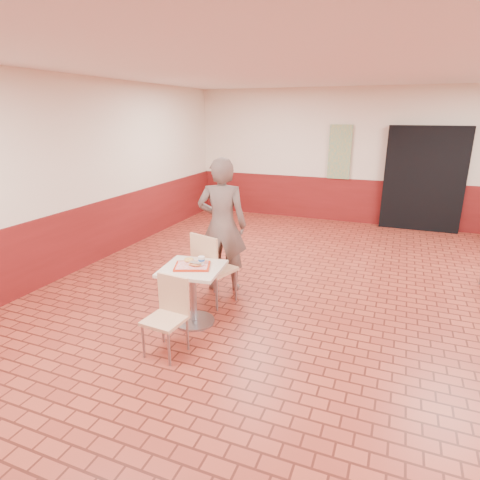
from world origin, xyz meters
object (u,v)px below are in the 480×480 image
at_px(chair_main_front, 168,311).
at_px(chair_main_back, 211,265).
at_px(ring_donut, 189,260).
at_px(paper_cup, 202,260).
at_px(long_john_donut, 195,264).
at_px(serving_tray, 192,266).
at_px(main_table, 193,286).
at_px(customer, 222,225).

xyz_separation_m(chair_main_front, chair_main_back, (-0.07, 1.17, 0.08)).
height_order(ring_donut, paper_cup, paper_cup).
bearing_deg(ring_donut, chair_main_front, -78.59).
xyz_separation_m(long_john_donut, paper_cup, (0.04, 0.09, 0.03)).
bearing_deg(chair_main_front, serving_tray, 99.64).
height_order(main_table, customer, customer).
bearing_deg(ring_donut, chair_main_back, 80.19).
bearing_deg(paper_cup, main_table, -142.64).
xyz_separation_m(customer, paper_cup, (0.18, -0.99, -0.15)).
bearing_deg(chair_main_front, long_john_donut, 95.15).
bearing_deg(chair_main_front, chair_main_back, 98.71).
relative_size(main_table, chair_main_back, 0.74).
relative_size(customer, paper_cup, 19.77).
relative_size(long_john_donut, paper_cup, 1.75).
xyz_separation_m(chair_main_front, ring_donut, (-0.15, 0.73, 0.30)).
xyz_separation_m(main_table, serving_tray, (0.00, 0.00, 0.25)).
relative_size(chair_main_front, paper_cup, 8.66).
xyz_separation_m(main_table, ring_donut, (-0.10, 0.10, 0.28)).
height_order(main_table, paper_cup, paper_cup).
bearing_deg(long_john_donut, ring_donut, 141.61).
height_order(ring_donut, long_john_donut, long_john_donut).
distance_m(chair_main_back, customer, 0.66).
height_order(main_table, ring_donut, ring_donut).
xyz_separation_m(serving_tray, long_john_donut, (0.05, -0.02, 0.04)).
bearing_deg(serving_tray, chair_main_front, -85.51).
bearing_deg(main_table, serving_tray, 0.00).
bearing_deg(paper_cup, long_john_donut, -114.18).
height_order(chair_main_back, paper_cup, chair_main_back).
height_order(customer, serving_tray, customer).
bearing_deg(serving_tray, long_john_donut, -19.75).
bearing_deg(chair_main_back, long_john_donut, 114.30).
distance_m(chair_main_front, customer, 1.77).
bearing_deg(chair_main_back, customer, -65.93).
xyz_separation_m(chair_main_front, long_john_donut, (-0.00, 0.62, 0.31)).
height_order(chair_main_back, serving_tray, chair_main_back).
distance_m(chair_main_front, chair_main_back, 1.18).
relative_size(chair_main_front, chair_main_back, 0.85).
distance_m(ring_donut, long_john_donut, 0.19).
distance_m(main_table, chair_main_back, 0.54).
xyz_separation_m(chair_main_front, paper_cup, (0.04, 0.70, 0.33)).
distance_m(main_table, customer, 1.16).
distance_m(chair_main_front, paper_cup, 0.78).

